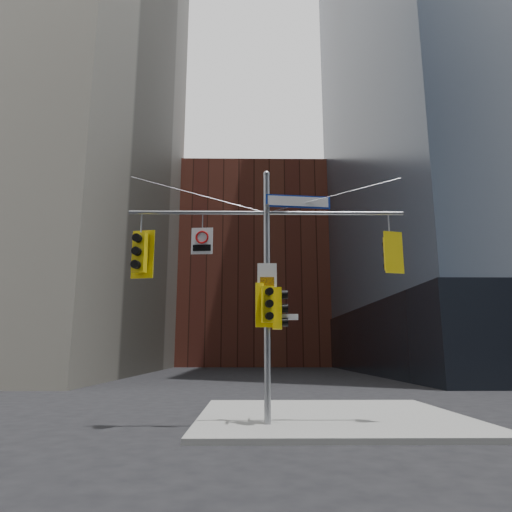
{
  "coord_description": "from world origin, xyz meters",
  "views": [
    {
      "loc": [
        -0.47,
        -10.75,
        2.07
      ],
      "look_at": [
        -0.31,
        2.0,
        4.72
      ],
      "focal_mm": 32.0,
      "sensor_mm": 36.0,
      "label": 1
    }
  ],
  "objects_px": {
    "traffic_light_pole_front": "(267,304)",
    "regulatory_sign_arm": "(202,240)",
    "signal_assembly": "(267,266)",
    "traffic_light_west_arm": "(140,253)",
    "traffic_light_east_arm": "(391,253)",
    "traffic_light_pole_side": "(279,308)",
    "street_sign_blade": "(298,202)"
  },
  "relations": [
    {
      "from": "traffic_light_pole_front",
      "to": "regulatory_sign_arm",
      "type": "xyz_separation_m",
      "value": [
        -1.86,
        0.25,
        1.87
      ]
    },
    {
      "from": "signal_assembly",
      "to": "traffic_light_west_arm",
      "type": "distance_m",
      "value": 3.65
    },
    {
      "from": "traffic_light_west_arm",
      "to": "traffic_light_east_arm",
      "type": "xyz_separation_m",
      "value": [
        7.19,
        -0.01,
        0.0
      ]
    },
    {
      "from": "traffic_light_pole_side",
      "to": "street_sign_blade",
      "type": "distance_m",
      "value": 3.19
    },
    {
      "from": "traffic_light_east_arm",
      "to": "regulatory_sign_arm",
      "type": "bearing_deg",
      "value": -14.07
    },
    {
      "from": "traffic_light_pole_side",
      "to": "street_sign_blade",
      "type": "xyz_separation_m",
      "value": [
        0.6,
        -0.0,
        3.13
      ]
    },
    {
      "from": "traffic_light_east_arm",
      "to": "regulatory_sign_arm",
      "type": "height_order",
      "value": "regulatory_sign_arm"
    },
    {
      "from": "traffic_light_west_arm",
      "to": "traffic_light_pole_side",
      "type": "distance_m",
      "value": 4.26
    },
    {
      "from": "traffic_light_west_arm",
      "to": "street_sign_blade",
      "type": "bearing_deg",
      "value": 12.31
    },
    {
      "from": "traffic_light_west_arm",
      "to": "traffic_light_pole_side",
      "type": "height_order",
      "value": "traffic_light_west_arm"
    },
    {
      "from": "traffic_light_pole_side",
      "to": "signal_assembly",
      "type": "bearing_deg",
      "value": 94.7
    },
    {
      "from": "signal_assembly",
      "to": "street_sign_blade",
      "type": "height_order",
      "value": "signal_assembly"
    },
    {
      "from": "traffic_light_east_arm",
      "to": "traffic_light_west_arm",
      "type": "bearing_deg",
      "value": -14.39
    },
    {
      "from": "traffic_light_pole_side",
      "to": "traffic_light_pole_front",
      "type": "relative_size",
      "value": 0.94
    },
    {
      "from": "traffic_light_pole_front",
      "to": "street_sign_blade",
      "type": "distance_m",
      "value": 3.2
    },
    {
      "from": "street_sign_blade",
      "to": "regulatory_sign_arm",
      "type": "xyz_separation_m",
      "value": [
        -2.79,
        -0.02,
        -1.18
      ]
    },
    {
      "from": "traffic_light_west_arm",
      "to": "street_sign_blade",
      "type": "relative_size",
      "value": 0.74
    },
    {
      "from": "traffic_light_pole_side",
      "to": "regulatory_sign_arm",
      "type": "height_order",
      "value": "regulatory_sign_arm"
    },
    {
      "from": "traffic_light_west_arm",
      "to": "regulatory_sign_arm",
      "type": "xyz_separation_m",
      "value": [
        1.76,
        -0.03,
        0.37
      ]
    },
    {
      "from": "traffic_light_west_arm",
      "to": "traffic_light_pole_side",
      "type": "xyz_separation_m",
      "value": [
        3.95,
        -0.01,
        -1.58
      ]
    },
    {
      "from": "regulatory_sign_arm",
      "to": "traffic_light_east_arm",
      "type": "bearing_deg",
      "value": 5.22
    },
    {
      "from": "signal_assembly",
      "to": "regulatory_sign_arm",
      "type": "relative_size",
      "value": 10.32
    },
    {
      "from": "traffic_light_east_arm",
      "to": "street_sign_blade",
      "type": "relative_size",
      "value": 0.63
    },
    {
      "from": "traffic_light_pole_front",
      "to": "regulatory_sign_arm",
      "type": "relative_size",
      "value": 1.58
    },
    {
      "from": "traffic_light_pole_side",
      "to": "traffic_light_pole_front",
      "type": "distance_m",
      "value": 0.43
    },
    {
      "from": "traffic_light_pole_front",
      "to": "traffic_light_east_arm",
      "type": "bearing_deg",
      "value": -9.43
    },
    {
      "from": "traffic_light_west_arm",
      "to": "traffic_light_pole_front",
      "type": "bearing_deg",
      "value": 8.01
    },
    {
      "from": "traffic_light_west_arm",
      "to": "traffic_light_pole_side",
      "type": "bearing_deg",
      "value": 12.29
    },
    {
      "from": "traffic_light_east_arm",
      "to": "street_sign_blade",
      "type": "xyz_separation_m",
      "value": [
        -2.63,
        0.0,
        1.55
      ]
    },
    {
      "from": "traffic_light_pole_side",
      "to": "traffic_light_west_arm",
      "type": "bearing_deg",
      "value": 93.92
    },
    {
      "from": "traffic_light_pole_side",
      "to": "street_sign_blade",
      "type": "height_order",
      "value": "street_sign_blade"
    },
    {
      "from": "traffic_light_pole_side",
      "to": "traffic_light_pole_front",
      "type": "bearing_deg",
      "value": 133.47
    }
  ]
}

